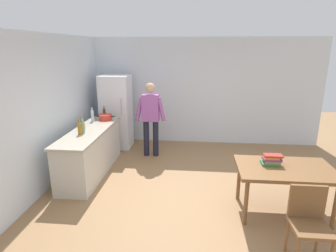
# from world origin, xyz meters

# --- Properties ---
(ground_plane) EXTENTS (14.00, 14.00, 0.00)m
(ground_plane) POSITION_xyz_m (0.00, 0.00, 0.00)
(ground_plane) COLOR #936D47
(wall_back) EXTENTS (6.40, 0.12, 2.70)m
(wall_back) POSITION_xyz_m (0.00, 3.00, 1.35)
(wall_back) COLOR silver
(wall_back) RESTS_ON ground_plane
(wall_left) EXTENTS (0.12, 5.60, 2.70)m
(wall_left) POSITION_xyz_m (-2.60, 0.20, 1.35)
(wall_left) COLOR silver
(wall_left) RESTS_ON ground_plane
(kitchen_counter) EXTENTS (0.64, 2.20, 0.90)m
(kitchen_counter) POSITION_xyz_m (-2.00, 0.80, 0.45)
(kitchen_counter) COLOR beige
(kitchen_counter) RESTS_ON ground_plane
(refrigerator) EXTENTS (0.70, 0.67, 1.80)m
(refrigerator) POSITION_xyz_m (-1.90, 2.40, 0.90)
(refrigerator) COLOR white
(refrigerator) RESTS_ON ground_plane
(person) EXTENTS (0.70, 0.22, 1.70)m
(person) POSITION_xyz_m (-0.95, 1.85, 0.98)
(person) COLOR #1E1E2D
(person) RESTS_ON ground_plane
(dining_table) EXTENTS (1.40, 0.90, 0.75)m
(dining_table) POSITION_xyz_m (1.40, -0.30, 0.67)
(dining_table) COLOR brown
(dining_table) RESTS_ON ground_plane
(chair) EXTENTS (0.42, 0.42, 0.91)m
(chair) POSITION_xyz_m (1.40, -1.27, 0.53)
(chair) COLOR brown
(chair) RESTS_ON ground_plane
(cooking_pot) EXTENTS (0.40, 0.28, 0.12)m
(cooking_pot) POSITION_xyz_m (-1.93, 1.61, 0.96)
(cooking_pot) COLOR red
(cooking_pot) RESTS_ON kitchen_counter
(utensil_jar) EXTENTS (0.11, 0.11, 0.32)m
(utensil_jar) POSITION_xyz_m (-2.12, 0.79, 0.98)
(utensil_jar) COLOR tan
(utensil_jar) RESTS_ON kitchen_counter
(bottle_water_clear) EXTENTS (0.07, 0.07, 0.30)m
(bottle_water_clear) POSITION_xyz_m (-2.17, 1.47, 1.03)
(bottle_water_clear) COLOR silver
(bottle_water_clear) RESTS_ON kitchen_counter
(bottle_vinegar_tall) EXTENTS (0.06, 0.06, 0.32)m
(bottle_vinegar_tall) POSITION_xyz_m (-2.03, 0.61, 1.04)
(bottle_vinegar_tall) COLOR gray
(bottle_vinegar_tall) RESTS_ON kitchen_counter
(bottle_oil_amber) EXTENTS (0.06, 0.06, 0.28)m
(bottle_oil_amber) POSITION_xyz_m (-2.06, 0.51, 1.02)
(bottle_oil_amber) COLOR #996619
(bottle_oil_amber) RESTS_ON kitchen_counter
(bottle_beer_brown) EXTENTS (0.06, 0.06, 0.26)m
(bottle_beer_brown) POSITION_xyz_m (-2.02, 1.83, 1.01)
(bottle_beer_brown) COLOR #5B3314
(bottle_beer_brown) RESTS_ON kitchen_counter
(book_stack) EXTENTS (0.30, 0.19, 0.17)m
(book_stack) POSITION_xyz_m (1.21, -0.22, 0.83)
(book_stack) COLOR #387A47
(book_stack) RESTS_ON dining_table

